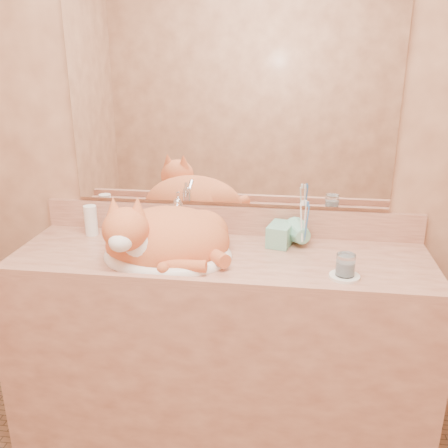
# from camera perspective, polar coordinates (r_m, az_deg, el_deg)

# --- Properties ---
(wall_back) EXTENTS (2.40, 0.02, 2.50)m
(wall_back) POSITION_cam_1_polar(r_m,az_deg,el_deg) (2.04, 0.61, 9.62)
(wall_back) COLOR #915C42
(wall_back) RESTS_ON ground
(vanity_counter) EXTENTS (1.60, 0.55, 0.85)m
(vanity_counter) POSITION_cam_1_polar(r_m,az_deg,el_deg) (2.10, -0.48, -14.55)
(vanity_counter) COLOR #915441
(vanity_counter) RESTS_ON floor
(mirror) EXTENTS (1.30, 0.02, 0.80)m
(mirror) POSITION_cam_1_polar(r_m,az_deg,el_deg) (2.01, 0.58, 13.50)
(mirror) COLOR white
(mirror) RESTS_ON wall_back
(sink_basin) EXTENTS (0.53, 0.47, 0.15)m
(sink_basin) POSITION_cam_1_polar(r_m,az_deg,el_deg) (1.88, -6.51, -1.62)
(sink_basin) COLOR white
(sink_basin) RESTS_ON vanity_counter
(faucet) EXTENTS (0.08, 0.14, 0.19)m
(faucet) POSITION_cam_1_polar(r_m,az_deg,el_deg) (2.05, -5.26, 0.70)
(faucet) COLOR silver
(faucet) RESTS_ON vanity_counter
(cat) EXTENTS (0.54, 0.47, 0.26)m
(cat) POSITION_cam_1_polar(r_m,az_deg,el_deg) (1.88, -7.01, -1.33)
(cat) COLOR #C5562D
(cat) RESTS_ON sink_basin
(soap_dispenser) EXTENTS (0.11, 0.11, 0.20)m
(soap_dispenser) POSITION_cam_1_polar(r_m,az_deg,el_deg) (1.93, 6.00, -0.34)
(soap_dispenser) COLOR #76BEA2
(soap_dispenser) RESTS_ON vanity_counter
(toothbrush_cup) EXTENTS (0.14, 0.14, 0.10)m
(toothbrush_cup) POSITION_cam_1_polar(r_m,az_deg,el_deg) (1.97, 9.07, -1.59)
(toothbrush_cup) COLOR #76BEA2
(toothbrush_cup) RESTS_ON vanity_counter
(toothbrushes) EXTENTS (0.03, 0.03, 0.20)m
(toothbrushes) POSITION_cam_1_polar(r_m,az_deg,el_deg) (1.95, 9.18, 0.38)
(toothbrushes) COLOR white
(toothbrushes) RESTS_ON toothbrush_cup
(saucer) EXTENTS (0.11, 0.11, 0.01)m
(saucer) POSITION_cam_1_polar(r_m,az_deg,el_deg) (1.78, 13.60, -5.84)
(saucer) COLOR white
(saucer) RESTS_ON vanity_counter
(water_glass) EXTENTS (0.06, 0.06, 0.08)m
(water_glass) POSITION_cam_1_polar(r_m,az_deg,el_deg) (1.76, 13.71, -4.56)
(water_glass) COLOR silver
(water_glass) RESTS_ON saucer
(lotion_bottle) EXTENTS (0.05, 0.05, 0.13)m
(lotion_bottle) POSITION_cam_1_polar(r_m,az_deg,el_deg) (2.17, -14.97, 0.40)
(lotion_bottle) COLOR white
(lotion_bottle) RESTS_ON vanity_counter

